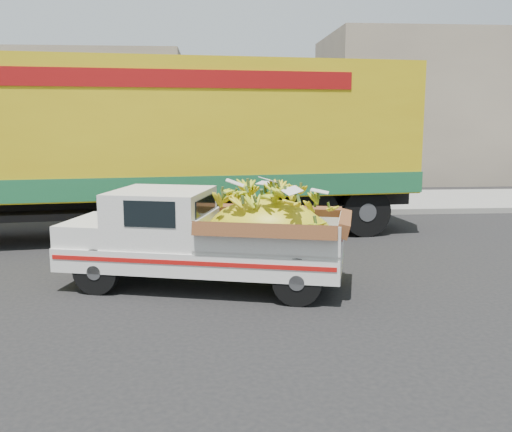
{
  "coord_description": "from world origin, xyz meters",
  "views": [
    {
      "loc": [
        2.04,
        -9.4,
        2.57
      ],
      "look_at": [
        2.76,
        -0.46,
        1.04
      ],
      "focal_mm": 40.0,
      "sensor_mm": 36.0,
      "label": 1
    }
  ],
  "objects": [
    {
      "name": "curb",
      "position": [
        0.0,
        5.67,
        0.07
      ],
      "size": [
        60.0,
        0.25,
        0.15
      ],
      "primitive_type": "cube",
      "color": "gray",
      "rests_on": "ground"
    },
    {
      "name": "semi_trailer",
      "position": [
        0.69,
        3.22,
        2.12
      ],
      "size": [
        12.04,
        3.97,
        3.8
      ],
      "rotation": [
        0.0,
        0.0,
        0.12
      ],
      "color": "black",
      "rests_on": "ground"
    },
    {
      "name": "pickup_truck",
      "position": [
        2.24,
        -0.87,
        0.8
      ],
      "size": [
        4.51,
        2.59,
        1.49
      ],
      "rotation": [
        0.0,
        0.0,
        -0.26
      ],
      "color": "black",
      "rests_on": "ground"
    },
    {
      "name": "building_right",
      "position": [
        14.0,
        14.67,
        3.0
      ],
      "size": [
        14.0,
        6.0,
        6.0
      ],
      "primitive_type": "cube",
      "color": "gray",
      "rests_on": "ground"
    },
    {
      "name": "ground",
      "position": [
        0.0,
        0.0,
        0.0
      ],
      "size": [
        100.0,
        100.0,
        0.0
      ],
      "primitive_type": "plane",
      "color": "black",
      "rests_on": "ground"
    },
    {
      "name": "sidewalk",
      "position": [
        0.0,
        7.77,
        0.07
      ],
      "size": [
        60.0,
        4.0,
        0.14
      ],
      "primitive_type": "cube",
      "color": "gray",
      "rests_on": "ground"
    }
  ]
}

